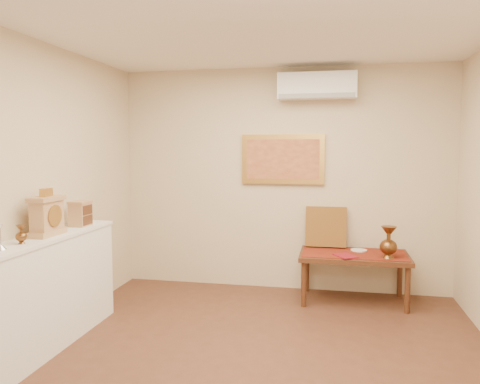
% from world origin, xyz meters
% --- Properties ---
extents(floor, '(4.50, 4.50, 0.00)m').
position_xyz_m(floor, '(0.00, 0.00, 0.00)').
color(floor, brown).
rests_on(floor, ground).
extents(ceiling, '(4.50, 4.50, 0.00)m').
position_xyz_m(ceiling, '(0.00, 0.00, 2.70)').
color(ceiling, white).
rests_on(ceiling, ground).
extents(wall_back, '(4.00, 0.02, 2.70)m').
position_xyz_m(wall_back, '(0.00, 2.25, 1.35)').
color(wall_back, beige).
rests_on(wall_back, ground).
extents(wall_front, '(4.00, 0.02, 2.70)m').
position_xyz_m(wall_front, '(0.00, -2.25, 1.35)').
color(wall_front, beige).
rests_on(wall_front, ground).
extents(wall_left, '(0.02, 4.50, 2.70)m').
position_xyz_m(wall_left, '(-2.00, 0.00, 1.35)').
color(wall_left, beige).
rests_on(wall_left, ground).
extents(candlestick, '(0.09, 0.09, 0.19)m').
position_xyz_m(candlestick, '(-1.82, -0.44, 1.07)').
color(candlestick, silver).
rests_on(candlestick, display_ledge).
extents(brass_urn_small, '(0.09, 0.09, 0.20)m').
position_xyz_m(brass_urn_small, '(-1.80, -0.21, 1.08)').
color(brass_urn_small, brown).
rests_on(brass_urn_small, display_ledge).
extents(table_cloth, '(1.14, 0.59, 0.01)m').
position_xyz_m(table_cloth, '(0.85, 1.88, 0.55)').
color(table_cloth, maroon).
rests_on(table_cloth, low_table).
extents(brass_urn_tall, '(0.19, 0.19, 0.42)m').
position_xyz_m(brass_urn_tall, '(1.20, 1.71, 0.77)').
color(brass_urn_tall, brown).
rests_on(brass_urn_tall, table_cloth).
extents(plate, '(0.18, 0.18, 0.01)m').
position_xyz_m(plate, '(0.91, 2.01, 0.56)').
color(plate, white).
rests_on(plate, table_cloth).
extents(menu, '(0.28, 0.31, 0.01)m').
position_xyz_m(menu, '(0.75, 1.69, 0.56)').
color(menu, maroon).
rests_on(menu, table_cloth).
extents(cushion, '(0.48, 0.20, 0.49)m').
position_xyz_m(cushion, '(0.53, 2.17, 0.80)').
color(cushion, '#5B2312').
rests_on(cushion, table_cloth).
extents(display_ledge, '(0.37, 2.02, 0.98)m').
position_xyz_m(display_ledge, '(-1.82, 0.00, 0.49)').
color(display_ledge, white).
rests_on(display_ledge, floor).
extents(mantel_clock, '(0.17, 0.36, 0.41)m').
position_xyz_m(mantel_clock, '(-1.81, 0.14, 1.15)').
color(mantel_clock, tan).
rests_on(mantel_clock, display_ledge).
extents(wooden_chest, '(0.16, 0.21, 0.24)m').
position_xyz_m(wooden_chest, '(-1.79, 0.66, 1.10)').
color(wooden_chest, tan).
rests_on(wooden_chest, display_ledge).
extents(low_table, '(1.20, 0.70, 0.55)m').
position_xyz_m(low_table, '(0.85, 1.88, 0.48)').
color(low_table, '#4E2917').
rests_on(low_table, floor).
extents(painting, '(1.00, 0.06, 0.60)m').
position_xyz_m(painting, '(0.00, 2.22, 1.60)').
color(painting, '#BB8A3C').
rests_on(painting, wall_back).
extents(ac_unit, '(0.90, 0.25, 0.30)m').
position_xyz_m(ac_unit, '(0.40, 2.12, 2.45)').
color(ac_unit, silver).
rests_on(ac_unit, wall_back).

